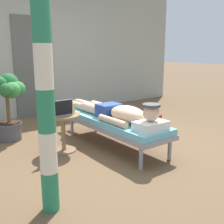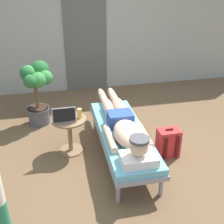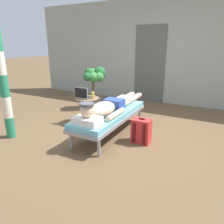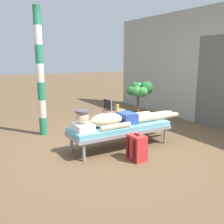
% 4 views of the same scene
% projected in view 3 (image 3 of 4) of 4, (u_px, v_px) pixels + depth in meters
% --- Properties ---
extents(ground_plane, '(40.00, 40.00, 0.00)m').
position_uv_depth(ground_plane, '(112.00, 134.00, 3.86)').
color(ground_plane, brown).
extents(house_wall_back, '(7.60, 0.20, 2.70)m').
position_uv_depth(house_wall_back, '(157.00, 52.00, 5.73)').
color(house_wall_back, '#999E93').
rests_on(house_wall_back, ground).
extents(house_door_panel, '(0.84, 0.03, 2.04)m').
position_uv_depth(house_door_panel, '(150.00, 65.00, 5.80)').
color(house_door_panel, '#545651').
rests_on(house_door_panel, ground).
extents(lounge_chair, '(0.60, 1.85, 0.42)m').
position_uv_depth(lounge_chair, '(110.00, 115.00, 3.81)').
color(lounge_chair, gray).
rests_on(lounge_chair, ground).
extents(person_reclining, '(0.53, 2.17, 0.33)m').
position_uv_depth(person_reclining, '(109.00, 107.00, 3.71)').
color(person_reclining, white).
rests_on(person_reclining, lounge_chair).
extents(side_table, '(0.48, 0.48, 0.52)m').
position_uv_depth(side_table, '(87.00, 106.00, 4.35)').
color(side_table, '#8C6B4C').
rests_on(side_table, ground).
extents(laptop, '(0.31, 0.24, 0.23)m').
position_uv_depth(laptop, '(83.00, 95.00, 4.26)').
color(laptop, '#A5A8AD').
rests_on(laptop, side_table).
extents(drink_glass, '(0.06, 0.06, 0.14)m').
position_uv_depth(drink_glass, '(93.00, 95.00, 4.20)').
color(drink_glass, gold).
rests_on(drink_glass, side_table).
extents(backpack, '(0.30, 0.26, 0.42)m').
position_uv_depth(backpack, '(141.00, 131.00, 3.50)').
color(backpack, red).
rests_on(backpack, ground).
extents(potted_plant, '(0.51, 0.59, 1.03)m').
position_uv_depth(potted_plant, '(94.00, 83.00, 5.26)').
color(potted_plant, '#4C4C51').
rests_on(potted_plant, ground).
extents(porch_post, '(0.15, 0.15, 2.53)m').
position_uv_depth(porch_post, '(0.00, 63.00, 3.37)').
color(porch_post, '#267F59').
rests_on(porch_post, ground).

